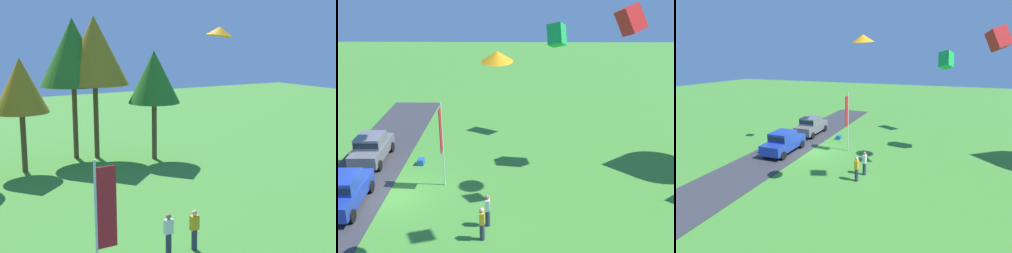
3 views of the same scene
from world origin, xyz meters
The scene contains 11 objects.
ground_plane centered at (0.00, 0.00, 0.00)m, with size 120.00×120.00×0.00m, color #478E33.
pavement_strip centered at (0.00, -2.45, 0.03)m, with size 36.00×4.40×0.06m, color #38383D.
car_sedan_near_entrance centered at (-4.54, -2.49, 1.04)m, with size 4.43×2.01×1.84m.
car_sedan_mid_row centered at (1.18, -2.06, 1.04)m, with size 4.43×2.02×1.84m.
person_watching_sky centered at (2.77, 5.61, 0.88)m, with size 0.36×0.24×1.71m.
person_beside_suv centered at (3.89, 5.42, 0.88)m, with size 0.36×0.24×1.71m.
flag_banner centered at (-1.13, 2.84, 3.25)m, with size 0.71×0.08×5.13m.
cooler_box centered at (-4.12, 0.82, 0.20)m, with size 0.56×0.40×0.40m, color blue.
kite_delta_low_drifter centered at (5.57, 6.23, 8.90)m, with size 1.14×1.14×0.38m, color orange.
kite_box_mid_center centered at (-4.11, 13.63, 9.28)m, with size 1.07×1.07×1.50m, color red.
kite_box_high_right centered at (-9.96, 10.08, 7.68)m, with size 1.09×1.09×1.52m, color green.
Camera 2 is at (19.29, 6.70, 11.36)m, focal length 42.00 mm.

